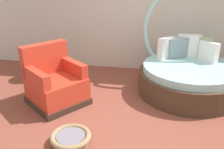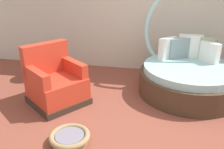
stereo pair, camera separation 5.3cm
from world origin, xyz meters
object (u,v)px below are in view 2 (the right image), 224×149
red_armchair (55,83)px  side_table (39,58)px  round_daybed (189,72)px  pet_basket (70,138)px

red_armchair → side_table: bearing=129.5°
round_daybed → pet_basket: bearing=-130.7°
round_daybed → red_armchair: (-2.14, -0.84, -0.04)m
side_table → red_armchair: bearing=-50.5°
pet_basket → red_armchair: bearing=121.7°
pet_basket → side_table: 2.28m
red_armchair → side_table: 1.13m
pet_basket → side_table: (-1.31, 1.83, 0.35)m
red_armchair → side_table: (-0.72, 0.87, 0.10)m
round_daybed → red_armchair: round_daybed is taller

